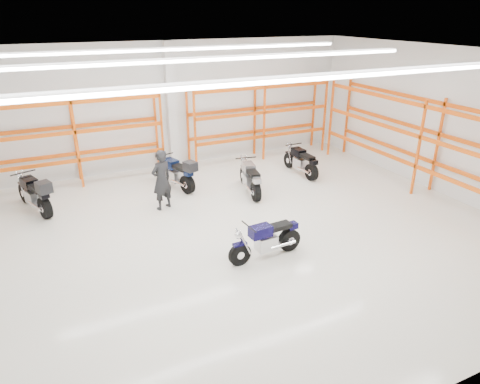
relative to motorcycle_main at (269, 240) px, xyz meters
name	(u,v)px	position (x,y,z in m)	size (l,w,h in m)	color
ground	(240,232)	(-0.09, 1.40, -0.44)	(14.00, 14.00, 0.00)	silver
room_shell	(240,109)	(-0.09, 1.42, 2.84)	(14.02, 12.02, 4.51)	white
motorcycle_main	(269,240)	(0.00, 0.00, 0.00)	(1.94, 0.64, 0.95)	black
motorcycle_back_a	(35,195)	(-4.90, 5.01, 0.11)	(1.08, 2.17, 1.15)	black
motorcycle_back_b	(177,173)	(-0.67, 5.00, 0.09)	(0.99, 2.12, 1.11)	black
motorcycle_back_c	(250,179)	(1.33, 3.65, 0.03)	(0.78, 2.07, 1.02)	black
motorcycle_back_d	(302,162)	(3.73, 4.38, 0.02)	(0.67, 2.02, 0.99)	black
standing_man	(162,180)	(-1.52, 3.71, 0.46)	(0.66, 0.43, 1.81)	black
structural_column	(171,107)	(-0.09, 7.22, 1.81)	(0.32, 0.32, 4.50)	white
pallet_racking_back_left	(74,132)	(-3.49, 6.88, 1.34)	(5.67, 0.87, 3.00)	#F44A15
pallet_racking_back_right	(259,113)	(3.31, 6.88, 1.34)	(5.67, 0.87, 3.00)	#F44A15
pallet_racking_side	(430,138)	(6.39, 1.40, 1.37)	(0.87, 9.07, 3.00)	#F44A15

